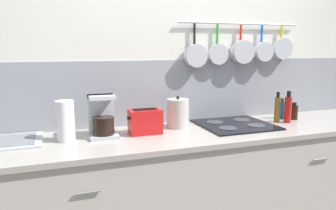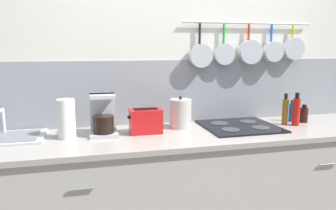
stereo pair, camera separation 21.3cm
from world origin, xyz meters
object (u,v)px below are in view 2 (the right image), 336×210
object	(u,v)px
bottle_cooking_wine	(292,112)
kettle	(180,113)
paper_towel_roll	(66,119)
bottle_olive_oil	(304,114)
toaster	(146,121)
bottle_hot_sauce	(285,111)
coffee_maker	(103,118)
bottle_sesame_oil	(296,111)

from	to	relation	value
bottle_cooking_wine	kettle	bearing A→B (deg)	179.75
paper_towel_roll	bottle_olive_oil	xyz separation A→B (m)	(1.83, 0.03, -0.07)
paper_towel_roll	kettle	bearing A→B (deg)	6.98
paper_towel_roll	toaster	size ratio (longest dim) A/B	1.10
toaster	bottle_hot_sauce	distance (m)	1.10
coffee_maker	kettle	xyz separation A→B (m)	(0.57, 0.06, -0.01)
coffee_maker	bottle_hot_sauce	size ratio (longest dim) A/B	1.15
paper_towel_roll	bottle_sesame_oil	world-z (taller)	paper_towel_roll
toaster	bottle_sesame_oil	distance (m)	1.17
kettle	toaster	bearing A→B (deg)	-161.78
bottle_sesame_oil	bottle_olive_oil	size ratio (longest dim) A/B	1.78
coffee_maker	kettle	distance (m)	0.58
bottle_sesame_oil	bottle_cooking_wine	distance (m)	0.16
bottle_olive_oil	paper_towel_roll	bearing A→B (deg)	-179.12
toaster	bottle_olive_oil	world-z (taller)	toaster
paper_towel_roll	bottle_hot_sauce	size ratio (longest dim) A/B	1.07
bottle_cooking_wine	bottle_hot_sauce	bearing A→B (deg)	-142.71
paper_towel_roll	bottle_cooking_wine	world-z (taller)	paper_towel_roll
bottle_sesame_oil	bottle_olive_oil	world-z (taller)	bottle_sesame_oil
coffee_maker	paper_towel_roll	bearing A→B (deg)	-170.16
kettle	bottle_sesame_oil	size ratio (longest dim) A/B	0.94
paper_towel_roll	toaster	xyz separation A→B (m)	(0.53, 0.01, -0.05)
bottle_olive_oil	toaster	bearing A→B (deg)	-179.06
bottle_hot_sauce	bottle_olive_oil	bearing A→B (deg)	8.46
coffee_maker	toaster	world-z (taller)	coffee_maker
toaster	bottle_sesame_oil	world-z (taller)	bottle_sesame_oil
paper_towel_roll	coffee_maker	size ratio (longest dim) A/B	0.93
paper_towel_roll	bottle_cooking_wine	bearing A→B (deg)	3.10
toaster	bottle_hot_sauce	world-z (taller)	bottle_hot_sauce
kettle	bottle_olive_oil	bearing A→B (deg)	-4.01
paper_towel_roll	coffee_maker	distance (m)	0.24
kettle	bottle_olive_oil	world-z (taller)	kettle
bottle_sesame_oil	bottle_cooking_wine	size ratio (longest dim) A/B	1.48
bottle_hot_sauce	bottle_olive_oil	xyz separation A→B (m)	(0.19, 0.03, -0.04)
paper_towel_roll	bottle_hot_sauce	world-z (taller)	paper_towel_roll
bottle_cooking_wine	paper_towel_roll	bearing A→B (deg)	-176.90
coffee_maker	bottle_cooking_wine	size ratio (longest dim) A/B	1.63
paper_towel_roll	bottle_hot_sauce	xyz separation A→B (m)	(1.63, -0.00, -0.02)
kettle	paper_towel_roll	bearing A→B (deg)	-173.02
coffee_maker	toaster	bearing A→B (deg)	-6.72
toaster	bottle_sesame_oil	size ratio (longest dim) A/B	0.93
bottle_sesame_oil	toaster	bearing A→B (deg)	177.15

